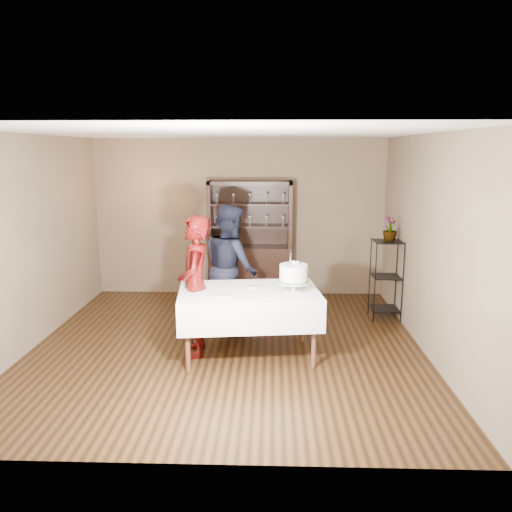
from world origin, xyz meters
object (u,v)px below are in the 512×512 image
object	(u,v)px
man	(231,267)
potted_plant	(390,229)
china_hutch	(250,259)
woman	(195,286)
cake	(294,275)
plant_etagere	(386,276)
cake_table	(249,306)

from	to	relation	value
man	potted_plant	world-z (taller)	man
china_hutch	woman	distance (m)	2.56
woman	man	distance (m)	0.99
woman	cake	size ratio (longest dim) A/B	3.38
plant_etagere	potted_plant	xyz separation A→B (m)	(0.02, 0.01, 0.72)
plant_etagere	cake	size ratio (longest dim) A/B	2.33
china_hutch	man	bearing A→B (deg)	-97.35
china_hutch	cake	xyz separation A→B (m)	(0.63, -2.57, 0.38)
potted_plant	man	bearing A→B (deg)	-167.02
woman	cake	distance (m)	1.21
china_hutch	woman	bearing A→B (deg)	-102.77
cake_table	cake	bearing A→B (deg)	-2.93
cake_table	potted_plant	distance (m)	2.61
cake	cake_table	bearing A→B (deg)	177.07
cake_table	man	distance (m)	1.04
man	potted_plant	xyz separation A→B (m)	(2.31, 0.53, 0.47)
china_hutch	potted_plant	xyz separation A→B (m)	(2.10, -1.04, 0.70)
woman	potted_plant	bearing A→B (deg)	113.23
china_hutch	man	world-z (taller)	china_hutch
man	cake_table	bearing A→B (deg)	171.12
woman	potted_plant	size ratio (longest dim) A/B	4.82
china_hutch	potted_plant	size ratio (longest dim) A/B	5.54
woman	man	bearing A→B (deg)	153.22
man	china_hutch	bearing A→B (deg)	-33.33
woman	cake	world-z (taller)	woman
man	cake	xyz separation A→B (m)	(0.83, -1.00, 0.15)
china_hutch	potted_plant	bearing A→B (deg)	-26.32
cake_table	cake	world-z (taller)	cake
woman	potted_plant	xyz separation A→B (m)	(2.67, 1.45, 0.50)
cake_table	plant_etagere	bearing A→B (deg)	36.88
plant_etagere	man	distance (m)	2.35
cake_table	man	xyz separation A→B (m)	(-0.30, 0.97, 0.25)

